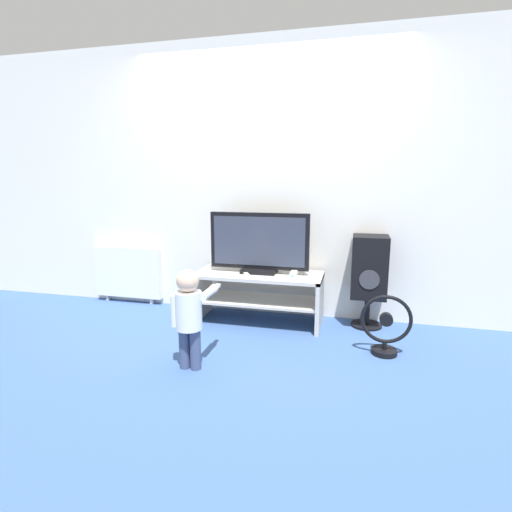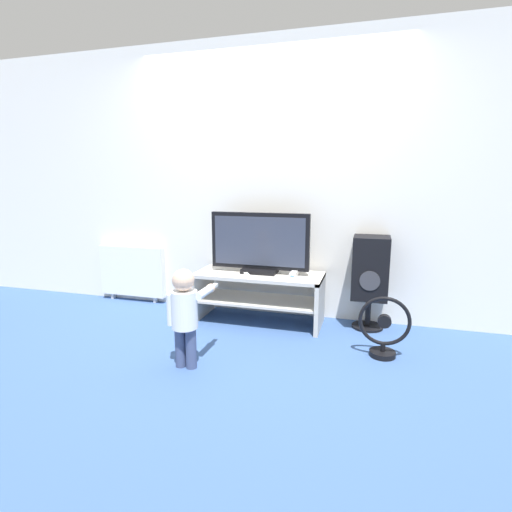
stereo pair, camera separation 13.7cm
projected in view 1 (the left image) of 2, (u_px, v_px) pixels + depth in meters
ground_plane at (252, 331)px, 3.52m from camera, size 16.00×16.00×0.00m
wall_back at (267, 181)px, 3.81m from camera, size 10.00×0.06×2.60m
tv_stand at (259, 290)px, 3.69m from camera, size 1.17×0.48×0.47m
television at (259, 244)px, 3.63m from camera, size 0.91×0.20×0.55m
game_console at (294, 273)px, 3.56m from camera, size 0.05×0.20×0.05m
remote_primary at (217, 274)px, 3.59m from camera, size 0.07×0.13×0.03m
remote_secondary at (247, 275)px, 3.55m from camera, size 0.09×0.13×0.03m
child at (190, 311)px, 2.76m from camera, size 0.27×0.42×0.72m
speaker_tower at (369, 269)px, 3.53m from camera, size 0.31×0.30×0.83m
floor_fan at (386, 328)px, 3.02m from camera, size 0.38×0.19×0.47m
radiator at (128, 272)px, 4.29m from camera, size 0.76×0.08×0.60m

